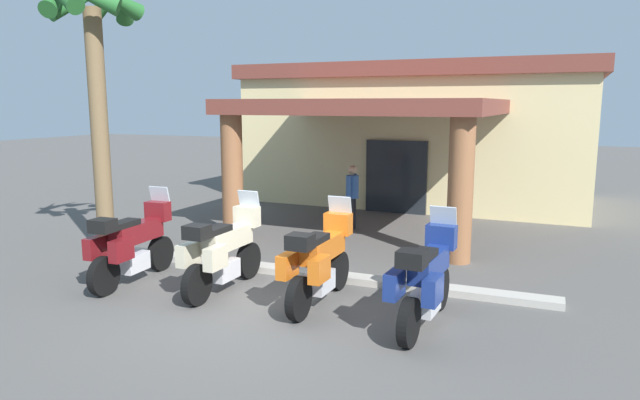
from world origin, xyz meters
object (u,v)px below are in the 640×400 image
object	(u,v)px
motorcycle_orange	(319,261)
palm_tree_roadside	(94,48)
motel_building	(419,132)
pedestrian	(352,193)
motorcycle_maroon	(132,244)
motorcycle_cream	(223,251)
motorcycle_blue	(426,279)

from	to	relation	value
motorcycle_orange	palm_tree_roadside	distance (m)	6.61
motel_building	pedestrian	bearing A→B (deg)	-94.15
pedestrian	palm_tree_roadside	world-z (taller)	palm_tree_roadside
motorcycle_maroon	palm_tree_roadside	xyz separation A→B (m)	(-1.96, 1.46, 3.56)
motel_building	motorcycle_orange	bearing A→B (deg)	-84.18
motel_building	motorcycle_cream	xyz separation A→B (m)	(-0.96, -10.52, -1.53)
motorcycle_blue	pedestrian	distance (m)	6.41
motorcycle_cream	pedestrian	world-z (taller)	pedestrian
motorcycle_maroon	palm_tree_roadside	distance (m)	4.32
motorcycle_maroon	motorcycle_blue	size ratio (longest dim) A/B	1.00
motel_building	palm_tree_roadside	distance (m)	10.56
motorcycle_blue	motorcycle_cream	bearing A→B (deg)	89.76
motorcycle_maroon	motorcycle_cream	bearing A→B (deg)	-85.69
motel_building	motorcycle_cream	distance (m)	10.67
motorcycle_orange	pedestrian	size ratio (longest dim) A/B	1.36
motorcycle_cream	motorcycle_orange	size ratio (longest dim) A/B	1.00
motorcycle_cream	motorcycle_blue	xyz separation A→B (m)	(3.48, -0.27, 0.00)
motorcycle_orange	motorcycle_blue	world-z (taller)	same
motel_building	palm_tree_roadside	world-z (taller)	palm_tree_roadside
motorcycle_cream	pedestrian	size ratio (longest dim) A/B	1.36
motel_building	motorcycle_blue	distance (m)	11.19
motel_building	motorcycle_cream	bearing A→B (deg)	-93.63
motorcycle_maroon	palm_tree_roadside	bearing A→B (deg)	51.19
motel_building	pedestrian	size ratio (longest dim) A/B	6.76
palm_tree_roadside	motorcycle_orange	bearing A→B (deg)	-12.90
motorcycle_cream	motorcycle_blue	bearing A→B (deg)	-92.57
motorcycle_maroon	pedestrian	bearing A→B (deg)	-23.47
pedestrian	palm_tree_roadside	size ratio (longest dim) A/B	0.28
pedestrian	motorcycle_cream	bearing A→B (deg)	86.37
motorcycle_orange	pedestrian	bearing A→B (deg)	15.06
motel_building	palm_tree_roadside	bearing A→B (deg)	-115.14
motel_building	motorcycle_orange	distance (m)	10.64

